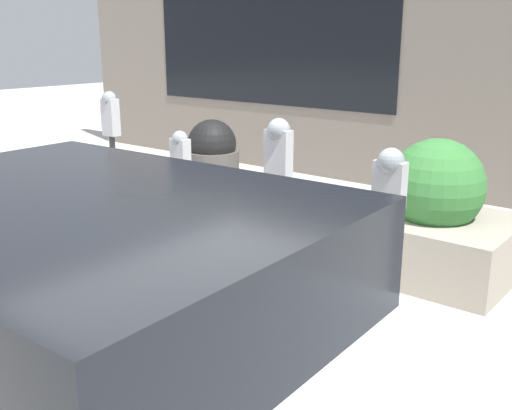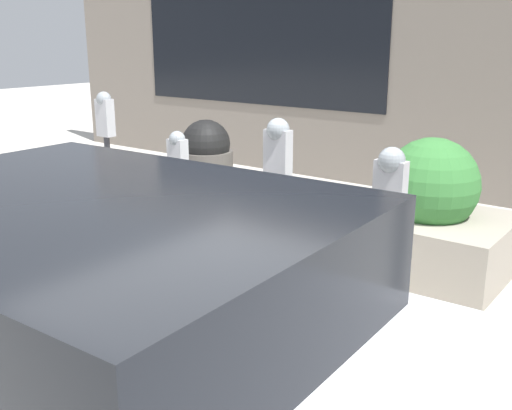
{
  "view_description": "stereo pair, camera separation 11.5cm",
  "coord_description": "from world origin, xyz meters",
  "px_view_note": "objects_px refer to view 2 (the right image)",
  "views": [
    {
      "loc": [
        -2.44,
        2.95,
        2.02
      ],
      "look_at": [
        0.0,
        -0.08,
        0.92
      ],
      "focal_mm": 42.0,
      "sensor_mm": 36.0,
      "label": 1
    },
    {
      "loc": [
        -2.35,
        3.02,
        2.02
      ],
      "look_at": [
        0.0,
        -0.08,
        0.92
      ],
      "focal_mm": 42.0,
      "sensor_mm": 36.0,
      "label": 2
    }
  ],
  "objects_px": {
    "parking_meter_middle": "(278,176)",
    "parked_car_front": "(76,331)",
    "parking_meter_second": "(389,206)",
    "parking_meter_fourth": "(179,191)",
    "trash_bin": "(207,179)",
    "parking_meter_farthest": "(107,142)",
    "planter_box": "(428,220)"
  },
  "relations": [
    {
      "from": "planter_box",
      "to": "trash_bin",
      "type": "height_order",
      "value": "trash_bin"
    },
    {
      "from": "parking_meter_second",
      "to": "parking_meter_fourth",
      "type": "bearing_deg",
      "value": 2.99
    },
    {
      "from": "parking_meter_second",
      "to": "trash_bin",
      "type": "distance_m",
      "value": 2.75
    },
    {
      "from": "planter_box",
      "to": "parked_car_front",
      "type": "xyz_separation_m",
      "value": [
        0.3,
        3.43,
        0.27
      ]
    },
    {
      "from": "parking_meter_second",
      "to": "parking_meter_fourth",
      "type": "distance_m",
      "value": 1.72
    },
    {
      "from": "parking_meter_middle",
      "to": "parking_meter_farthest",
      "type": "height_order",
      "value": "parking_meter_farthest"
    },
    {
      "from": "parking_meter_second",
      "to": "trash_bin",
      "type": "height_order",
      "value": "parking_meter_second"
    },
    {
      "from": "parking_meter_middle",
      "to": "parked_car_front",
      "type": "distance_m",
      "value": 1.88
    },
    {
      "from": "parking_meter_second",
      "to": "parked_car_front",
      "type": "bearing_deg",
      "value": 71.5
    },
    {
      "from": "parking_meter_second",
      "to": "parking_meter_fourth",
      "type": "relative_size",
      "value": 1.04
    },
    {
      "from": "parking_meter_second",
      "to": "parked_car_front",
      "type": "distance_m",
      "value": 1.99
    },
    {
      "from": "parking_meter_middle",
      "to": "parking_meter_fourth",
      "type": "height_order",
      "value": "parking_meter_middle"
    },
    {
      "from": "parking_meter_fourth",
      "to": "parked_car_front",
      "type": "bearing_deg",
      "value": 121.39
    },
    {
      "from": "planter_box",
      "to": "parked_car_front",
      "type": "height_order",
      "value": "parked_car_front"
    },
    {
      "from": "parking_meter_farthest",
      "to": "trash_bin",
      "type": "bearing_deg",
      "value": -97.1
    },
    {
      "from": "parking_meter_middle",
      "to": "planter_box",
      "type": "xyz_separation_m",
      "value": [
        -0.49,
        -1.59,
        -0.62
      ]
    },
    {
      "from": "parking_meter_second",
      "to": "parking_meter_middle",
      "type": "relative_size",
      "value": 0.93
    },
    {
      "from": "parking_meter_second",
      "to": "planter_box",
      "type": "distance_m",
      "value": 1.68
    },
    {
      "from": "parking_meter_second",
      "to": "parking_meter_farthest",
      "type": "xyz_separation_m",
      "value": [
        2.63,
        0.02,
        0.12
      ]
    },
    {
      "from": "parking_meter_second",
      "to": "trash_bin",
      "type": "xyz_separation_m",
      "value": [
        2.49,
        -1.1,
        -0.4
      ]
    },
    {
      "from": "parking_meter_middle",
      "to": "parking_meter_fourth",
      "type": "xyz_separation_m",
      "value": [
        0.89,
        0.06,
        -0.24
      ]
    },
    {
      "from": "parking_meter_middle",
      "to": "parking_meter_fourth",
      "type": "distance_m",
      "value": 0.93
    },
    {
      "from": "parked_car_front",
      "to": "trash_bin",
      "type": "bearing_deg",
      "value": -59.57
    },
    {
      "from": "parking_meter_middle",
      "to": "parked_car_front",
      "type": "height_order",
      "value": "parking_meter_middle"
    },
    {
      "from": "parking_meter_farthest",
      "to": "parking_meter_second",
      "type": "bearing_deg",
      "value": -179.57
    },
    {
      "from": "parking_meter_second",
      "to": "parked_car_front",
      "type": "height_order",
      "value": "parked_car_front"
    },
    {
      "from": "parking_meter_middle",
      "to": "parked_car_front",
      "type": "bearing_deg",
      "value": 96.0
    },
    {
      "from": "parking_meter_farthest",
      "to": "parked_car_front",
      "type": "bearing_deg",
      "value": 137.3
    },
    {
      "from": "parking_meter_middle",
      "to": "trash_bin",
      "type": "relative_size",
      "value": 1.22
    },
    {
      "from": "planter_box",
      "to": "parking_meter_second",
      "type": "bearing_deg",
      "value": 101.74
    },
    {
      "from": "planter_box",
      "to": "trash_bin",
      "type": "bearing_deg",
      "value": 12.05
    },
    {
      "from": "parking_meter_middle",
      "to": "trash_bin",
      "type": "bearing_deg",
      "value": -33.99
    }
  ]
}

